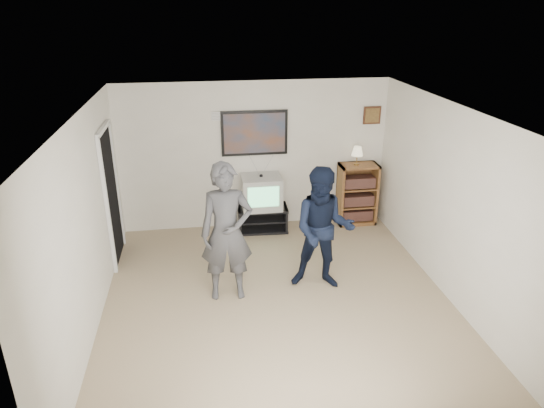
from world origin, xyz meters
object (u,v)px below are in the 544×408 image
object	(u,v)px
media_stand	(262,218)
crt_television	(261,192)
bookshelf	(357,194)
person_short	(323,229)
person_tall	(227,233)

from	to	relation	value
media_stand	crt_television	xyz separation A→B (m)	(-0.02, 0.00, 0.49)
bookshelf	person_short	distance (m)	2.25
person_tall	media_stand	bearing A→B (deg)	70.79
media_stand	person_tall	bearing A→B (deg)	-107.61
person_short	media_stand	bearing A→B (deg)	120.66
bookshelf	person_short	size ratio (longest dim) A/B	0.63
media_stand	person_tall	distance (m)	2.18
media_stand	crt_television	distance (m)	0.49
bookshelf	person_tall	xyz separation A→B (m)	(-2.39, -1.98, 0.38)
crt_television	person_tall	distance (m)	2.06
crt_television	person_short	size ratio (longest dim) A/B	0.38
crt_television	bookshelf	size ratio (longest dim) A/B	0.60
person_short	bookshelf	bearing A→B (deg)	73.97
media_stand	person_tall	size ratio (longest dim) A/B	0.47
crt_television	person_tall	bearing A→B (deg)	-110.19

